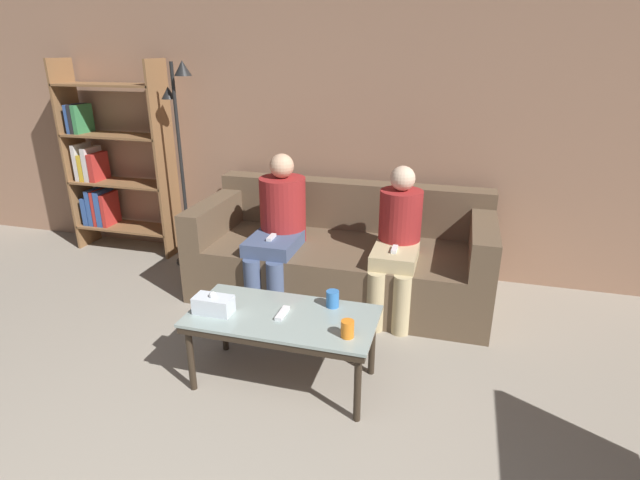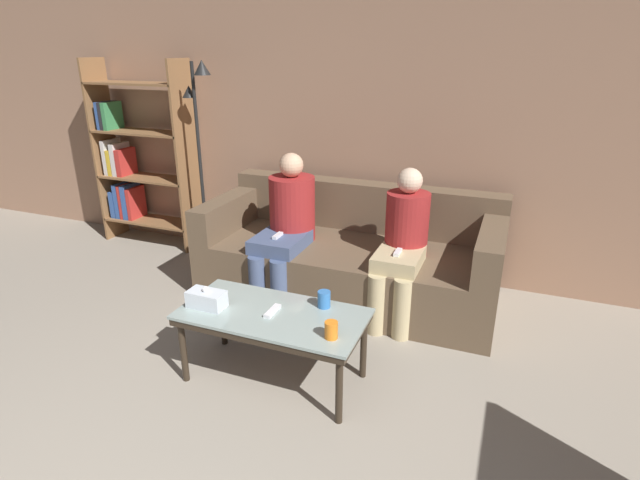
{
  "view_description": "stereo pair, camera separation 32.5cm",
  "coord_description": "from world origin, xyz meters",
  "views": [
    {
      "loc": [
        0.83,
        -0.67,
        1.87
      ],
      "look_at": [
        0.0,
        2.28,
        0.69
      ],
      "focal_mm": 28.0,
      "sensor_mm": 36.0,
      "label": 1
    },
    {
      "loc": [
        1.14,
        -0.56,
        1.87
      ],
      "look_at": [
        0.0,
        2.28,
        0.69
      ],
      "focal_mm": 28.0,
      "sensor_mm": 36.0,
      "label": 2
    }
  ],
  "objects": [
    {
      "name": "tissue_box",
      "position": [
        -0.44,
        1.6,
        0.5
      ],
      "size": [
        0.22,
        0.12,
        0.13
      ],
      "color": "silver",
      "rests_on": "coffee_table"
    },
    {
      "name": "cup_near_right",
      "position": [
        0.2,
        1.85,
        0.5
      ],
      "size": [
        0.08,
        0.08,
        0.1
      ],
      "color": "#3372BF",
      "rests_on": "coffee_table"
    },
    {
      "name": "game_remote",
      "position": [
        -0.05,
        1.68,
        0.46
      ],
      "size": [
        0.04,
        0.15,
        0.02
      ],
      "color": "white",
      "rests_on": "coffee_table"
    },
    {
      "name": "standing_lamp",
      "position": [
        -1.48,
        3.14,
        1.09
      ],
      "size": [
        0.31,
        0.26,
        1.78
      ],
      "color": "black",
      "rests_on": "ground_plane"
    },
    {
      "name": "seated_person_mid_left",
      "position": [
        0.46,
        2.72,
        0.58
      ],
      "size": [
        0.31,
        0.64,
        1.09
      ],
      "color": "tan",
      "rests_on": "ground_plane"
    },
    {
      "name": "bookshelf",
      "position": [
        -2.38,
        3.28,
        0.81
      ],
      "size": [
        1.01,
        0.32,
        1.79
      ],
      "color": "brown",
      "rests_on": "ground_plane"
    },
    {
      "name": "cup_near_left",
      "position": [
        0.36,
        1.55,
        0.5
      ],
      "size": [
        0.07,
        0.07,
        0.09
      ],
      "color": "orange",
      "rests_on": "coffee_table"
    },
    {
      "name": "coffee_table",
      "position": [
        -0.05,
        1.68,
        0.41
      ],
      "size": [
        1.08,
        0.53,
        0.45
      ],
      "color": "#8C9E99",
      "rests_on": "ground_plane"
    },
    {
      "name": "couch",
      "position": [
        0.0,
        2.94,
        0.31
      ],
      "size": [
        2.29,
        0.99,
        0.84
      ],
      "color": "brown",
      "rests_on": "ground_plane"
    },
    {
      "name": "wall_back",
      "position": [
        0.0,
        3.51,
        1.3
      ],
      "size": [
        12.0,
        0.06,
        2.6
      ],
      "color": "#9E755B",
      "rests_on": "ground_plane"
    },
    {
      "name": "seated_person_left_end",
      "position": [
        -0.46,
        2.74,
        0.61
      ],
      "size": [
        0.36,
        0.69,
        1.13
      ],
      "color": "#47567A",
      "rests_on": "ground_plane"
    }
  ]
}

